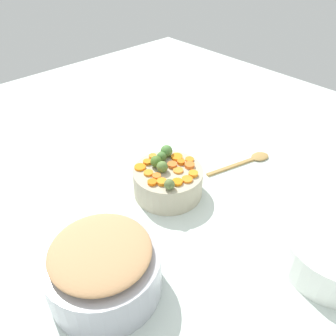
{
  "coord_description": "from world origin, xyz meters",
  "views": [
    {
      "loc": [
        -0.65,
        0.52,
        0.76
      ],
      "look_at": [
        -0.03,
        -0.06,
        0.12
      ],
      "focal_mm": 36.84,
      "sensor_mm": 36.0,
      "label": 1
    }
  ],
  "objects_px": {
    "metal_pot": "(104,273)",
    "wooden_spoon": "(251,160)",
    "serving_bowl_carrots": "(168,182)",
    "casserole_dish": "(334,253)"
  },
  "relations": [
    {
      "from": "metal_pot",
      "to": "casserole_dish",
      "type": "distance_m",
      "value": 0.57
    },
    {
      "from": "serving_bowl_carrots",
      "to": "metal_pot",
      "type": "relative_size",
      "value": 0.81
    },
    {
      "from": "casserole_dish",
      "to": "serving_bowl_carrots",
      "type": "bearing_deg",
      "value": 12.72
    },
    {
      "from": "metal_pot",
      "to": "wooden_spoon",
      "type": "xyz_separation_m",
      "value": [
        0.08,
        -0.69,
        -0.05
      ]
    },
    {
      "from": "serving_bowl_carrots",
      "to": "wooden_spoon",
      "type": "bearing_deg",
      "value": -103.1
    },
    {
      "from": "metal_pot",
      "to": "casserole_dish",
      "type": "relative_size",
      "value": 1.05
    },
    {
      "from": "serving_bowl_carrots",
      "to": "metal_pot",
      "type": "height_order",
      "value": "metal_pot"
    },
    {
      "from": "serving_bowl_carrots",
      "to": "casserole_dish",
      "type": "height_order",
      "value": "casserole_dish"
    },
    {
      "from": "serving_bowl_carrots",
      "to": "casserole_dish",
      "type": "xyz_separation_m",
      "value": [
        -0.5,
        -0.11,
        0.0
      ]
    },
    {
      "from": "serving_bowl_carrots",
      "to": "casserole_dish",
      "type": "distance_m",
      "value": 0.51
    }
  ]
}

